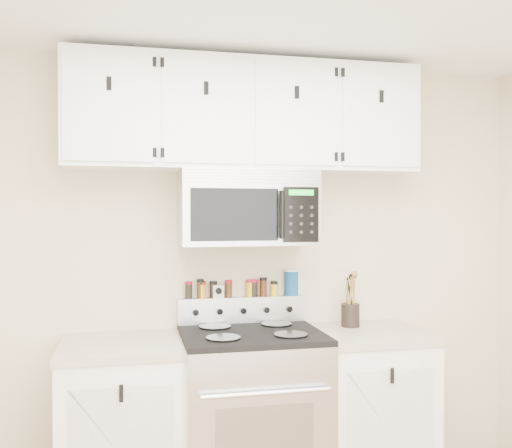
{
  "coord_description": "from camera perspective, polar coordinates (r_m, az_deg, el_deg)",
  "views": [
    {
      "loc": [
        -0.64,
        -1.61,
        1.59
      ],
      "look_at": [
        0.03,
        1.45,
        1.54
      ],
      "focal_mm": 40.0,
      "sensor_mm": 36.0,
      "label": 1
    }
  ],
  "objects": [
    {
      "name": "spice_jar_1",
      "position": [
        3.37,
        -5.58,
        -6.44
      ],
      "size": [
        0.04,
        0.04,
        0.11
      ],
      "color": "#402C0F",
      "rests_on": "range"
    },
    {
      "name": "spice_jar_6",
      "position": [
        3.42,
        -0.65,
        -6.42
      ],
      "size": [
        0.04,
        0.04,
        0.1
      ],
      "color": "gold",
      "rests_on": "range"
    },
    {
      "name": "spice_jar_2",
      "position": [
        3.37,
        -5.45,
        -6.55
      ],
      "size": [
        0.04,
        0.04,
        0.1
      ],
      "color": "yellow",
      "rests_on": "range"
    },
    {
      "name": "spice_jar_5",
      "position": [
        3.4,
        -2.76,
        -6.47
      ],
      "size": [
        0.04,
        0.04,
        0.1
      ],
      "color": "#42230F",
      "rests_on": "range"
    },
    {
      "name": "base_cabinet_left",
      "position": [
        3.26,
        -13.2,
        -19.31
      ],
      "size": [
        0.64,
        0.62,
        0.92
      ],
      "color": "white",
      "rests_on": "floor"
    },
    {
      "name": "spice_jar_7",
      "position": [
        3.42,
        -0.22,
        -6.41
      ],
      "size": [
        0.05,
        0.05,
        0.1
      ],
      "color": "black",
      "rests_on": "range"
    },
    {
      "name": "utensil_crock",
      "position": [
        3.49,
        9.41,
        -8.79
      ],
      "size": [
        0.11,
        0.11,
        0.32
      ],
      "color": "black",
      "rests_on": "base_cabinet_right"
    },
    {
      "name": "salt_canister",
      "position": [
        3.48,
        3.54,
        -5.84
      ],
      "size": [
        0.09,
        0.09,
        0.16
      ],
      "color": "navy",
      "rests_on": "range"
    },
    {
      "name": "spice_jar_8",
      "position": [
        3.44,
        0.74,
        -6.3
      ],
      "size": [
        0.04,
        0.04,
        0.11
      ],
      "color": "#411E0F",
      "rests_on": "range"
    },
    {
      "name": "back_wall",
      "position": [
        3.43,
        -1.54,
        -4.73
      ],
      "size": [
        3.5,
        0.01,
        2.5
      ],
      "primitive_type": "cube",
      "color": "beige",
      "rests_on": "floor"
    },
    {
      "name": "base_cabinet_right",
      "position": [
        3.52,
        11.08,
        -17.75
      ],
      "size": [
        0.64,
        0.62,
        0.92
      ],
      "color": "white",
      "rests_on": "floor"
    },
    {
      "name": "kitchen_timer",
      "position": [
        3.39,
        -3.82,
        -6.72
      ],
      "size": [
        0.07,
        0.06,
        0.08
      ],
      "primitive_type": "cube",
      "rotation": [
        0.0,
        0.0,
        -0.03
      ],
      "color": "silver",
      "rests_on": "range"
    },
    {
      "name": "upper_cabinets",
      "position": [
        3.3,
        -1.01,
        10.72
      ],
      "size": [
        2.0,
        0.35,
        0.62
      ],
      "color": "white",
      "rests_on": "back_wall"
    },
    {
      "name": "spice_jar_4",
      "position": [
        3.38,
        -4.29,
        -6.53
      ],
      "size": [
        0.04,
        0.04,
        0.1
      ],
      "color": "black",
      "rests_on": "range"
    },
    {
      "name": "microwave",
      "position": [
        3.23,
        -0.91,
        1.65
      ],
      "size": [
        0.76,
        0.44,
        0.42
      ],
      "color": "#9E9EA3",
      "rests_on": "back_wall"
    },
    {
      "name": "spice_jar_0",
      "position": [
        3.37,
        -6.75,
        -6.56
      ],
      "size": [
        0.04,
        0.04,
        0.1
      ],
      "color": "black",
      "rests_on": "range"
    },
    {
      "name": "spice_jar_9",
      "position": [
        3.45,
        1.82,
        -6.46
      ],
      "size": [
        0.04,
        0.04,
        0.09
      ],
      "color": "gold",
      "rests_on": "range"
    },
    {
      "name": "spice_jar_3",
      "position": [
        3.37,
        -5.4,
        -6.58
      ],
      "size": [
        0.04,
        0.04,
        0.09
      ],
      "color": "orange",
      "rests_on": "range"
    },
    {
      "name": "range",
      "position": [
        3.3,
        -0.45,
        -18.61
      ],
      "size": [
        0.76,
        0.65,
        1.1
      ],
      "color": "#B7B7BA",
      "rests_on": "floor"
    }
  ]
}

